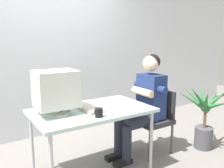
{
  "coord_description": "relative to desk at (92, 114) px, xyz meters",
  "views": [
    {
      "loc": [
        -1.17,
        -2.21,
        1.48
      ],
      "look_at": [
        0.26,
        0.0,
        0.99
      ],
      "focal_mm": 38.44,
      "sensor_mm": 36.0,
      "label": 1
    }
  ],
  "objects": [
    {
      "name": "keyboard",
      "position": [
        -0.04,
        0.03,
        0.07
      ],
      "size": [
        0.2,
        0.44,
        0.03
      ],
      "color": "silver",
      "rests_on": "desk"
    },
    {
      "name": "wall_back",
      "position": [
        0.3,
        1.4,
        0.81
      ],
      "size": [
        8.0,
        0.1,
        3.0
      ],
      "primitive_type": "cube",
      "color": "silver",
      "rests_on": "ground_plane"
    },
    {
      "name": "potted_plant",
      "position": [
        1.57,
        -0.28,
        -0.23
      ],
      "size": [
        0.71,
        0.76,
        0.92
      ],
      "color": "#4C4C51",
      "rests_on": "ground_plane"
    },
    {
      "name": "office_chair",
      "position": [
        0.95,
        0.03,
        -0.21
      ],
      "size": [
        0.44,
        0.44,
        0.82
      ],
      "color": "#4C4C51",
      "rests_on": "ground_plane"
    },
    {
      "name": "person_seated",
      "position": [
        0.76,
        0.03,
        0.01
      ],
      "size": [
        0.73,
        0.54,
        1.3
      ],
      "color": "navy",
      "rests_on": "ground_plane"
    },
    {
      "name": "desk",
      "position": [
        0.0,
        0.0,
        0.0
      ],
      "size": [
        1.27,
        0.77,
        0.74
      ],
      "color": "#B7B7BC",
      "rests_on": "ground_plane"
    },
    {
      "name": "desk_mug",
      "position": [
        -0.07,
        -0.27,
        0.1
      ],
      "size": [
        0.08,
        0.09,
        0.09
      ],
      "color": "black",
      "rests_on": "desk"
    },
    {
      "name": "crt_monitor",
      "position": [
        -0.37,
        0.04,
        0.31
      ],
      "size": [
        0.41,
        0.32,
        0.44
      ],
      "color": "silver",
      "rests_on": "desk"
    }
  ]
}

